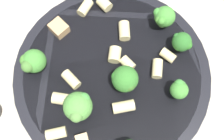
{
  "coord_description": "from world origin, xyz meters",
  "views": [
    {
      "loc": [
        -0.06,
        0.12,
        0.43
      ],
      "look_at": [
        0.0,
        0.0,
        0.05
      ],
      "focal_mm": 45.0,
      "sensor_mm": 36.0,
      "label": 1
    }
  ],
  "objects_px": {
    "rigatoni_0": "(124,107)",
    "rigatoni_5": "(104,4)",
    "pasta_bowl": "(112,76)",
    "broccoli_floret_5": "(179,89)",
    "rigatoni_2": "(115,55)",
    "rigatoni_10": "(85,8)",
    "rigatoni_3": "(124,31)",
    "rigatoni_6": "(168,55)",
    "rigatoni_7": "(56,133)",
    "broccoli_floret_4": "(78,106)",
    "rigatoni_9": "(62,99)",
    "rigatoni_4": "(71,79)",
    "broccoli_floret_0": "(125,79)",
    "rigatoni_1": "(128,64)",
    "chicken_chunk_0": "(59,28)",
    "broccoli_floret_3": "(33,62)",
    "broccoli_floret_1": "(164,17)",
    "rigatoni_8": "(157,69)",
    "broccoli_floret_2": "(182,42)"
  },
  "relations": [
    {
      "from": "rigatoni_0",
      "to": "rigatoni_5",
      "type": "bearing_deg",
      "value": -54.67
    },
    {
      "from": "pasta_bowl",
      "to": "broccoli_floret_5",
      "type": "distance_m",
      "value": 0.1
    },
    {
      "from": "broccoli_floret_5",
      "to": "rigatoni_5",
      "type": "distance_m",
      "value": 0.18
    },
    {
      "from": "rigatoni_2",
      "to": "rigatoni_10",
      "type": "bearing_deg",
      "value": -34.62
    },
    {
      "from": "rigatoni_0",
      "to": "rigatoni_3",
      "type": "height_order",
      "value": "rigatoni_3"
    },
    {
      "from": "rigatoni_0",
      "to": "rigatoni_5",
      "type": "height_order",
      "value": "rigatoni_5"
    },
    {
      "from": "rigatoni_6",
      "to": "rigatoni_7",
      "type": "height_order",
      "value": "same"
    },
    {
      "from": "broccoli_floret_4",
      "to": "rigatoni_9",
      "type": "xyz_separation_m",
      "value": [
        0.03,
        -0.0,
        -0.02
      ]
    },
    {
      "from": "rigatoni_4",
      "to": "rigatoni_7",
      "type": "relative_size",
      "value": 1.04
    },
    {
      "from": "broccoli_floret_4",
      "to": "rigatoni_6",
      "type": "distance_m",
      "value": 0.15
    },
    {
      "from": "broccoli_floret_0",
      "to": "rigatoni_1",
      "type": "bearing_deg",
      "value": -74.9
    },
    {
      "from": "broccoli_floret_4",
      "to": "rigatoni_0",
      "type": "xyz_separation_m",
      "value": [
        -0.05,
        -0.03,
        -0.02
      ]
    },
    {
      "from": "rigatoni_10",
      "to": "broccoli_floret_0",
      "type": "bearing_deg",
      "value": 141.63
    },
    {
      "from": "rigatoni_2",
      "to": "rigatoni_4",
      "type": "xyz_separation_m",
      "value": [
        0.04,
        0.06,
        -0.0
      ]
    },
    {
      "from": "rigatoni_7",
      "to": "chicken_chunk_0",
      "type": "distance_m",
      "value": 0.16
    },
    {
      "from": "broccoli_floret_4",
      "to": "rigatoni_9",
      "type": "bearing_deg",
      "value": -4.95
    },
    {
      "from": "broccoli_floret_4",
      "to": "rigatoni_2",
      "type": "xyz_separation_m",
      "value": [
        -0.01,
        -0.09,
        -0.02
      ]
    },
    {
      "from": "broccoli_floret_3",
      "to": "rigatoni_2",
      "type": "height_order",
      "value": "broccoli_floret_3"
    },
    {
      "from": "pasta_bowl",
      "to": "broccoli_floret_0",
      "type": "xyz_separation_m",
      "value": [
        -0.02,
        0.01,
        0.04
      ]
    },
    {
      "from": "broccoli_floret_0",
      "to": "broccoli_floret_1",
      "type": "height_order",
      "value": "same"
    },
    {
      "from": "rigatoni_10",
      "to": "rigatoni_8",
      "type": "bearing_deg",
      "value": 162.19
    },
    {
      "from": "broccoli_floret_2",
      "to": "rigatoni_7",
      "type": "bearing_deg",
      "value": 61.76
    },
    {
      "from": "rigatoni_2",
      "to": "chicken_chunk_0",
      "type": "bearing_deg",
      "value": -1.99
    },
    {
      "from": "rigatoni_5",
      "to": "rigatoni_10",
      "type": "bearing_deg",
      "value": 37.35
    },
    {
      "from": "rigatoni_3",
      "to": "rigatoni_6",
      "type": "height_order",
      "value": "rigatoni_3"
    },
    {
      "from": "rigatoni_2",
      "to": "rigatoni_7",
      "type": "relative_size",
      "value": 0.8
    },
    {
      "from": "rigatoni_6",
      "to": "broccoli_floret_4",
      "type": "bearing_deg",
      "value": 58.33
    },
    {
      "from": "rigatoni_5",
      "to": "chicken_chunk_0",
      "type": "bearing_deg",
      "value": 57.43
    },
    {
      "from": "broccoli_floret_0",
      "to": "rigatoni_5",
      "type": "xyz_separation_m",
      "value": [
        0.08,
        -0.1,
        -0.01
      ]
    },
    {
      "from": "broccoli_floret_0",
      "to": "broccoli_floret_2",
      "type": "bearing_deg",
      "value": -120.31
    },
    {
      "from": "broccoli_floret_1",
      "to": "rigatoni_1",
      "type": "relative_size",
      "value": 1.93
    },
    {
      "from": "broccoli_floret_5",
      "to": "rigatoni_0",
      "type": "distance_m",
      "value": 0.08
    },
    {
      "from": "pasta_bowl",
      "to": "broccoli_floret_1",
      "type": "distance_m",
      "value": 0.12
    },
    {
      "from": "broccoli_floret_0",
      "to": "rigatoni_7",
      "type": "distance_m",
      "value": 0.12
    },
    {
      "from": "broccoli_floret_0",
      "to": "rigatoni_3",
      "type": "height_order",
      "value": "broccoli_floret_0"
    },
    {
      "from": "broccoli_floret_4",
      "to": "broccoli_floret_0",
      "type": "bearing_deg",
      "value": -121.68
    },
    {
      "from": "rigatoni_10",
      "to": "rigatoni_9",
      "type": "bearing_deg",
      "value": 105.29
    },
    {
      "from": "rigatoni_5",
      "to": "rigatoni_8",
      "type": "xyz_separation_m",
      "value": [
        -0.12,
        0.06,
        -0.0
      ]
    },
    {
      "from": "broccoli_floret_2",
      "to": "rigatoni_4",
      "type": "relative_size",
      "value": 1.28
    },
    {
      "from": "rigatoni_10",
      "to": "chicken_chunk_0",
      "type": "distance_m",
      "value": 0.05
    },
    {
      "from": "rigatoni_6",
      "to": "rigatoni_8",
      "type": "distance_m",
      "value": 0.03
    },
    {
      "from": "rigatoni_0",
      "to": "rigatoni_2",
      "type": "bearing_deg",
      "value": -55.45
    },
    {
      "from": "rigatoni_0",
      "to": "rigatoni_3",
      "type": "bearing_deg",
      "value": -65.69
    },
    {
      "from": "pasta_bowl",
      "to": "rigatoni_10",
      "type": "xyz_separation_m",
      "value": [
        0.08,
        -0.08,
        0.02
      ]
    },
    {
      "from": "rigatoni_4",
      "to": "rigatoni_5",
      "type": "xyz_separation_m",
      "value": [
        0.01,
        -0.13,
        0.0
      ]
    },
    {
      "from": "broccoli_floret_5",
      "to": "rigatoni_2",
      "type": "bearing_deg",
      "value": -6.65
    },
    {
      "from": "rigatoni_4",
      "to": "rigatoni_2",
      "type": "bearing_deg",
      "value": -123.08
    },
    {
      "from": "broccoli_floret_0",
      "to": "rigatoni_0",
      "type": "bearing_deg",
      "value": 113.11
    },
    {
      "from": "broccoli_floret_4",
      "to": "pasta_bowl",
      "type": "bearing_deg",
      "value": -102.0
    },
    {
      "from": "broccoli_floret_2",
      "to": "rigatoni_3",
      "type": "relative_size",
      "value": 1.3
    }
  ]
}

